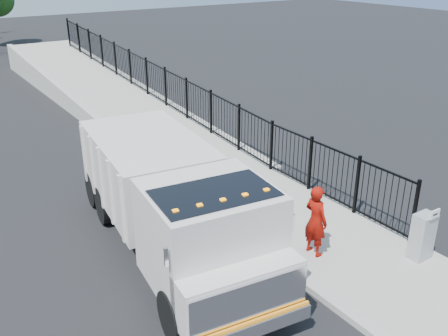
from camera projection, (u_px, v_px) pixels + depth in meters
ground at (261, 252)px, 13.30m from camera, size 120.00×120.00×0.00m
sidewalk at (369, 262)px, 12.74m from camera, size 3.55×12.00×0.12m
curb at (313, 288)px, 11.74m from camera, size 0.30×12.00×0.16m
ramp at (108, 103)px, 26.58m from camera, size 3.95×24.06×3.19m
iron_fence at (166, 99)px, 23.91m from camera, size 0.10×28.00×1.80m
truck at (173, 199)px, 12.57m from camera, size 3.69×8.71×2.89m
worker at (316, 221)px, 12.68m from camera, size 0.50×0.72×1.91m
utility_cabinet at (422, 236)px, 12.60m from camera, size 0.55×0.40×1.25m
arrow_sign at (435, 214)px, 12.15m from camera, size 0.35×0.04×0.22m
debris at (267, 216)px, 14.77m from camera, size 0.33×0.33×0.08m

